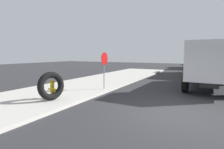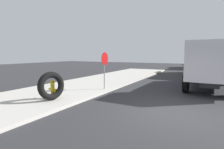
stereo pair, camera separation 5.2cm
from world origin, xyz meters
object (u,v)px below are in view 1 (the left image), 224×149
at_px(loose_tire, 51,86).
at_px(dump_truck_blue, 211,64).
at_px(dump_truck_yellow, 200,60).
at_px(dump_truck_red, 206,57).
at_px(fire_hydrant, 52,89).
at_px(dump_truck_green, 199,58).
at_px(stop_sign, 104,64).

xyz_separation_m(loose_tire, dump_truck_blue, (7.58, -6.52, 0.79)).
relative_size(loose_tire, dump_truck_yellow, 0.19).
bearing_deg(dump_truck_red, dump_truck_yellow, 178.72).
height_order(dump_truck_blue, dump_truck_red, same).
distance_m(fire_hydrant, dump_truck_green, 27.01).
height_order(loose_tire, dump_truck_yellow, dump_truck_yellow).
height_order(loose_tire, dump_truck_blue, dump_truck_blue).
height_order(fire_hydrant, dump_truck_blue, dump_truck_blue).
height_order(fire_hydrant, dump_truck_yellow, dump_truck_yellow).
distance_m(loose_tire, stop_sign, 3.66).
bearing_deg(fire_hydrant, stop_sign, -18.45).
relative_size(stop_sign, dump_truck_red, 0.32).
bearing_deg(stop_sign, dump_truck_red, -8.89).
distance_m(fire_hydrant, dump_truck_yellow, 16.86).
distance_m(loose_tire, dump_truck_blue, 10.03).
bearing_deg(loose_tire, dump_truck_yellow, -19.42).
bearing_deg(loose_tire, dump_truck_red, -9.31).
bearing_deg(dump_truck_yellow, stop_sign, 158.99).
xyz_separation_m(fire_hydrant, loose_tire, (-0.29, -0.23, 0.20)).
bearing_deg(stop_sign, loose_tire, 166.64).
bearing_deg(dump_truck_green, fire_hydrant, 168.51).
distance_m(loose_tire, dump_truck_yellow, 17.04).
height_order(loose_tire, stop_sign, stop_sign).
bearing_deg(dump_truck_yellow, dump_truck_red, -1.28).
xyz_separation_m(dump_truck_blue, dump_truck_green, (19.16, 1.38, 0.00)).
height_order(stop_sign, dump_truck_blue, dump_truck_blue).
xyz_separation_m(loose_tire, dump_truck_red, (37.43, -6.14, 0.79)).
bearing_deg(fire_hydrant, dump_truck_yellow, -20.50).
xyz_separation_m(fire_hydrant, dump_truck_blue, (7.29, -6.76, 1.00)).
relative_size(loose_tire, dump_truck_blue, 0.19).
distance_m(stop_sign, dump_truck_blue, 7.04).
bearing_deg(dump_truck_red, stop_sign, 171.11).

